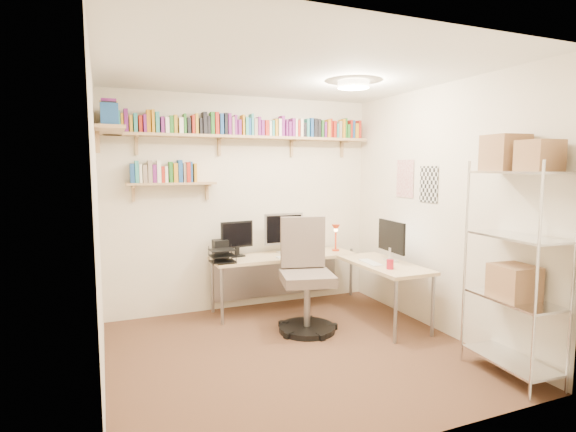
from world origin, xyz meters
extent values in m
plane|color=#452B1D|center=(0.00, 0.00, 0.00)|extent=(3.20, 3.20, 0.00)
cube|color=beige|center=(0.00, 1.50, 1.25)|extent=(3.20, 0.04, 2.50)
cube|color=beige|center=(-1.60, 0.00, 1.25)|extent=(0.04, 3.00, 2.50)
cube|color=beige|center=(1.60, 0.00, 1.25)|extent=(0.04, 3.00, 2.50)
cube|color=beige|center=(0.00, -1.50, 1.25)|extent=(3.20, 0.04, 2.50)
cube|color=white|center=(0.00, 0.00, 2.50)|extent=(3.20, 3.00, 0.04)
cube|color=white|center=(1.59, 0.55, 1.55)|extent=(0.01, 0.30, 0.42)
cube|color=silver|center=(1.59, 0.15, 1.50)|extent=(0.01, 0.28, 0.38)
cylinder|color=#FFEAC6|center=(0.70, 0.20, 2.46)|extent=(0.30, 0.30, 0.06)
cube|color=tan|center=(0.00, 1.38, 2.02)|extent=(3.05, 0.25, 0.03)
cube|color=tan|center=(-1.48, 0.95, 2.02)|extent=(0.25, 1.00, 0.03)
cube|color=tan|center=(-0.85, 1.40, 1.50)|extent=(0.95, 0.20, 0.02)
cube|color=tan|center=(-1.20, 1.44, 1.95)|extent=(0.03, 0.20, 0.20)
cube|color=tan|center=(-0.30, 1.44, 1.95)|extent=(0.03, 0.20, 0.20)
cube|color=tan|center=(0.60, 1.44, 1.95)|extent=(0.03, 0.20, 0.20)
cube|color=tan|center=(1.30, 1.44, 1.95)|extent=(0.03, 0.20, 0.20)
cube|color=orange|center=(-1.46, 1.38, 2.15)|extent=(0.04, 0.13, 0.22)
cube|color=teal|center=(-1.42, 1.38, 2.14)|extent=(0.03, 0.15, 0.22)
cube|color=teal|center=(-1.38, 1.38, 2.14)|extent=(0.04, 0.15, 0.22)
cube|color=orange|center=(-1.34, 1.38, 2.13)|extent=(0.02, 0.13, 0.19)
cube|color=#701E70|center=(-1.30, 1.38, 2.15)|extent=(0.04, 0.13, 0.24)
cube|color=#B68822|center=(-1.26, 1.38, 2.12)|extent=(0.03, 0.12, 0.17)
cube|color=teal|center=(-1.21, 1.38, 2.13)|extent=(0.04, 0.13, 0.20)
cube|color=#AB2216|center=(-1.16, 1.38, 2.12)|extent=(0.03, 0.13, 0.18)
cube|color=#701E70|center=(-1.12, 1.38, 2.13)|extent=(0.03, 0.15, 0.19)
cube|color=orange|center=(-1.08, 1.38, 2.15)|extent=(0.04, 0.11, 0.24)
cube|color=orange|center=(-1.04, 1.38, 2.16)|extent=(0.03, 0.15, 0.24)
cube|color=teal|center=(-0.99, 1.38, 2.15)|extent=(0.04, 0.12, 0.22)
cube|color=#701E70|center=(-0.94, 1.38, 2.12)|extent=(0.03, 0.14, 0.17)
cube|color=white|center=(-0.89, 1.38, 2.12)|extent=(0.04, 0.12, 0.17)
cube|color=#256822|center=(-0.85, 1.38, 2.13)|extent=(0.04, 0.12, 0.19)
cube|color=#B68822|center=(-0.80, 1.38, 2.13)|extent=(0.04, 0.11, 0.20)
cube|color=white|center=(-0.75, 1.38, 2.12)|extent=(0.04, 0.15, 0.17)
cube|color=#256822|center=(-0.70, 1.38, 2.14)|extent=(0.02, 0.13, 0.22)
cube|color=black|center=(-0.66, 1.38, 2.12)|extent=(0.04, 0.11, 0.17)
cube|color=#AB2216|center=(-0.62, 1.38, 2.14)|extent=(0.03, 0.13, 0.20)
cube|color=#B68822|center=(-0.58, 1.38, 2.15)|extent=(0.03, 0.11, 0.22)
cube|color=black|center=(-0.54, 1.38, 2.12)|extent=(0.03, 0.12, 0.17)
cube|color=black|center=(-0.49, 1.38, 2.16)|extent=(0.04, 0.14, 0.24)
cube|color=black|center=(-0.45, 1.38, 2.13)|extent=(0.03, 0.14, 0.20)
cube|color=#256822|center=(-0.40, 1.38, 2.16)|extent=(0.04, 0.12, 0.25)
cube|color=#AB2216|center=(-0.36, 1.38, 2.16)|extent=(0.04, 0.13, 0.25)
cube|color=navy|center=(-0.30, 1.38, 2.15)|extent=(0.04, 0.13, 0.23)
cube|color=black|center=(-0.25, 1.38, 2.16)|extent=(0.03, 0.12, 0.24)
cube|color=#701E70|center=(-0.21, 1.38, 2.16)|extent=(0.03, 0.14, 0.24)
cube|color=gray|center=(-0.17, 1.38, 2.14)|extent=(0.03, 0.13, 0.20)
cube|color=#701E70|center=(-0.14, 1.38, 2.15)|extent=(0.03, 0.13, 0.22)
cube|color=#701E70|center=(-0.10, 1.38, 2.12)|extent=(0.04, 0.12, 0.17)
cube|color=orange|center=(-0.05, 1.38, 2.15)|extent=(0.02, 0.13, 0.23)
cube|color=teal|center=(-0.01, 1.38, 2.14)|extent=(0.03, 0.14, 0.20)
cube|color=navy|center=(0.02, 1.38, 2.13)|extent=(0.03, 0.11, 0.20)
cube|color=teal|center=(0.05, 1.38, 2.16)|extent=(0.02, 0.13, 0.25)
cube|color=gray|center=(0.10, 1.38, 2.13)|extent=(0.04, 0.12, 0.20)
cube|color=#701E70|center=(0.14, 1.38, 2.14)|extent=(0.03, 0.12, 0.22)
cube|color=#701E70|center=(0.18, 1.38, 2.13)|extent=(0.03, 0.14, 0.18)
cube|color=#AB2216|center=(0.23, 1.38, 2.13)|extent=(0.04, 0.13, 0.18)
cube|color=white|center=(0.27, 1.38, 2.12)|extent=(0.03, 0.12, 0.17)
cube|color=teal|center=(0.30, 1.38, 2.13)|extent=(0.03, 0.14, 0.18)
cube|color=orange|center=(0.35, 1.38, 2.13)|extent=(0.03, 0.12, 0.20)
cube|color=white|center=(0.39, 1.38, 2.14)|extent=(0.03, 0.15, 0.20)
cube|color=#701E70|center=(0.43, 1.38, 2.16)|extent=(0.04, 0.12, 0.24)
cube|color=#701E70|center=(0.47, 1.38, 2.13)|extent=(0.02, 0.15, 0.20)
cube|color=#701E70|center=(0.51, 1.38, 2.12)|extent=(0.03, 0.15, 0.17)
cube|color=#701E70|center=(0.56, 1.38, 2.14)|extent=(0.04, 0.13, 0.22)
cube|color=white|center=(0.60, 1.38, 2.14)|extent=(0.02, 0.13, 0.21)
cube|color=#AB2216|center=(0.63, 1.38, 2.13)|extent=(0.03, 0.12, 0.19)
cube|color=white|center=(0.67, 1.38, 2.14)|extent=(0.03, 0.14, 0.22)
cube|color=black|center=(0.71, 1.38, 2.12)|extent=(0.04, 0.11, 0.17)
cube|color=teal|center=(0.75, 1.38, 2.15)|extent=(0.03, 0.12, 0.22)
cube|color=navy|center=(0.80, 1.38, 2.15)|extent=(0.04, 0.14, 0.23)
cube|color=black|center=(0.85, 1.38, 2.15)|extent=(0.04, 0.12, 0.23)
cube|color=black|center=(0.90, 1.38, 2.15)|extent=(0.04, 0.12, 0.22)
cube|color=#256822|center=(0.95, 1.38, 2.14)|extent=(0.03, 0.11, 0.21)
cube|color=#701E70|center=(0.99, 1.38, 2.13)|extent=(0.03, 0.12, 0.19)
cube|color=orange|center=(1.03, 1.38, 2.15)|extent=(0.03, 0.15, 0.22)
cube|color=#AB2216|center=(1.06, 1.38, 2.15)|extent=(0.03, 0.11, 0.23)
cube|color=#AB2216|center=(1.11, 1.38, 2.14)|extent=(0.04, 0.13, 0.21)
cube|color=teal|center=(1.15, 1.38, 2.12)|extent=(0.02, 0.12, 0.18)
cube|color=gray|center=(1.19, 1.38, 2.14)|extent=(0.04, 0.13, 0.21)
cube|color=orange|center=(1.24, 1.38, 2.15)|extent=(0.03, 0.14, 0.23)
cube|color=#256822|center=(1.27, 1.38, 2.16)|extent=(0.02, 0.12, 0.25)
cube|color=#256822|center=(1.31, 1.38, 2.12)|extent=(0.04, 0.14, 0.17)
cube|color=#AB2216|center=(1.35, 1.38, 2.15)|extent=(0.03, 0.12, 0.23)
cube|color=navy|center=(1.38, 1.38, 2.15)|extent=(0.03, 0.12, 0.22)
cube|color=orange|center=(1.42, 1.38, 2.13)|extent=(0.04, 0.15, 0.19)
cube|color=#AB2216|center=(1.46, 1.38, 2.15)|extent=(0.03, 0.14, 0.23)
cube|color=navy|center=(-1.48, 0.52, 2.13)|extent=(0.14, 0.04, 0.18)
cube|color=black|center=(-1.48, 0.56, 2.13)|extent=(0.12, 0.03, 0.20)
cube|color=#701E70|center=(-1.48, 0.60, 2.15)|extent=(0.12, 0.03, 0.23)
cube|color=#B68822|center=(-1.48, 0.64, 2.14)|extent=(0.15, 0.04, 0.21)
cube|color=gray|center=(-1.48, 0.69, 2.14)|extent=(0.12, 0.03, 0.21)
cube|color=orange|center=(-1.48, 0.72, 2.15)|extent=(0.13, 0.02, 0.23)
cube|color=orange|center=(-1.48, 0.76, 2.13)|extent=(0.11, 0.04, 0.19)
cube|color=navy|center=(-1.48, 0.82, 2.16)|extent=(0.11, 0.04, 0.25)
cube|color=#701E70|center=(-1.48, 0.88, 2.12)|extent=(0.12, 0.04, 0.18)
cube|color=black|center=(-1.48, 0.93, 2.16)|extent=(0.13, 0.04, 0.24)
cube|color=white|center=(-1.48, 0.97, 2.15)|extent=(0.14, 0.03, 0.22)
cube|color=black|center=(-1.48, 1.00, 2.14)|extent=(0.13, 0.03, 0.20)
cube|color=#701E70|center=(-1.48, 1.05, 2.12)|extent=(0.13, 0.04, 0.17)
cube|color=orange|center=(-1.48, 1.10, 2.14)|extent=(0.15, 0.03, 0.21)
cube|color=#256822|center=(-1.48, 1.13, 2.12)|extent=(0.15, 0.02, 0.17)
cube|color=teal|center=(-1.48, 1.17, 2.13)|extent=(0.14, 0.03, 0.20)
cube|color=gray|center=(-1.48, 1.22, 2.12)|extent=(0.13, 0.04, 0.17)
cube|color=gray|center=(-1.48, 1.27, 2.13)|extent=(0.15, 0.03, 0.20)
cube|color=black|center=(-1.48, 1.31, 2.12)|extent=(0.14, 0.03, 0.17)
cube|color=orange|center=(-1.48, 1.35, 2.16)|extent=(0.12, 0.03, 0.25)
cube|color=navy|center=(-1.26, 1.40, 1.61)|extent=(0.04, 0.14, 0.20)
cube|color=teal|center=(-1.21, 1.40, 1.63)|extent=(0.04, 0.14, 0.23)
cube|color=white|center=(-1.17, 1.40, 1.61)|extent=(0.03, 0.13, 0.20)
cube|color=gray|center=(-1.13, 1.40, 1.61)|extent=(0.04, 0.14, 0.19)
cube|color=gray|center=(-1.08, 1.40, 1.63)|extent=(0.04, 0.14, 0.24)
cube|color=#701E70|center=(-1.03, 1.40, 1.61)|extent=(0.04, 0.14, 0.19)
cube|color=white|center=(-0.99, 1.40, 1.63)|extent=(0.04, 0.14, 0.24)
cube|color=#AB2216|center=(-0.95, 1.40, 1.60)|extent=(0.03, 0.14, 0.17)
cube|color=white|center=(-0.91, 1.40, 1.60)|extent=(0.03, 0.12, 0.18)
cube|color=#256822|center=(-0.86, 1.40, 1.62)|extent=(0.04, 0.12, 0.22)
cube|color=orange|center=(-0.81, 1.40, 1.62)|extent=(0.04, 0.14, 0.21)
cube|color=navy|center=(-0.76, 1.40, 1.63)|extent=(0.04, 0.14, 0.24)
cube|color=gray|center=(-0.71, 1.40, 1.62)|extent=(0.03, 0.12, 0.21)
cube|color=#AB2216|center=(-0.68, 1.40, 1.62)|extent=(0.04, 0.15, 0.22)
cube|color=navy|center=(-0.64, 1.40, 1.63)|extent=(0.02, 0.11, 0.23)
cube|color=orange|center=(-0.60, 1.40, 1.62)|extent=(0.03, 0.14, 0.21)
cube|color=beige|center=(0.38, 1.18, 0.64)|extent=(1.69, 0.53, 0.04)
cube|color=beige|center=(1.20, 0.35, 0.64)|extent=(0.53, 1.15, 0.04)
cylinder|color=gray|center=(-0.42, 0.96, 0.31)|extent=(0.04, 0.04, 0.62)
cylinder|color=gray|center=(-0.42, 1.40, 0.31)|extent=(0.04, 0.04, 0.62)
cylinder|color=gray|center=(1.42, 1.40, 0.31)|extent=(0.04, 0.04, 0.62)
cylinder|color=gray|center=(0.97, -0.18, 0.31)|extent=(0.04, 0.04, 0.62)
cylinder|color=gray|center=(1.42, -0.18, 0.31)|extent=(0.04, 0.04, 0.62)
cube|color=gray|center=(0.38, 1.41, 0.36)|extent=(1.60, 0.02, 0.49)
cube|color=silver|center=(0.42, 1.29, 0.95)|extent=(0.49, 0.03, 0.37)
cube|color=black|center=(0.42, 1.27, 0.95)|extent=(0.44, 0.00, 0.32)
cube|color=black|center=(-0.16, 1.29, 0.91)|extent=(0.39, 0.03, 0.30)
cube|color=black|center=(1.32, 0.40, 0.93)|extent=(0.03, 0.52, 0.34)
cube|color=white|center=(1.30, 0.40, 0.93)|extent=(0.00, 0.46, 0.29)
cube|color=white|center=(0.42, 1.02, 0.66)|extent=(0.37, 0.12, 0.01)
cube|color=white|center=(1.06, 0.40, 0.66)|extent=(0.12, 0.36, 0.01)
cylinder|color=red|center=(1.06, 1.18, 0.67)|extent=(0.09, 0.09, 0.02)
cylinder|color=red|center=(1.06, 1.18, 0.80)|extent=(0.02, 0.02, 0.25)
cone|color=red|center=(1.06, 1.18, 0.94)|extent=(0.11, 0.11, 0.08)
sphere|color=#FFBF72|center=(1.06, 1.18, 0.91)|extent=(0.05, 0.05, 0.05)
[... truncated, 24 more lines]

